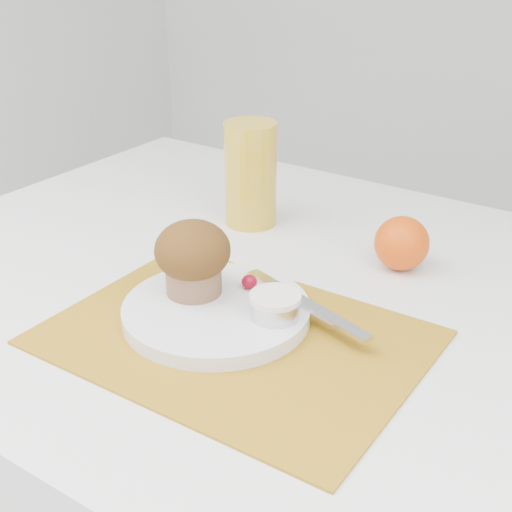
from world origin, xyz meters
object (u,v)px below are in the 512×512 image
Objects in this scene: plate at (216,311)px; juice_glass at (251,174)px; muffin at (193,256)px; orange at (402,243)px.

juice_glass is at bearing 116.93° from plate.
juice_glass is 1.73× the size of muffin.
orange reaches higher than plate.
muffin reaches higher than orange.
orange is 0.28m from muffin.
juice_glass is (-0.25, 0.01, 0.04)m from orange.
juice_glass reaches higher than plate.
muffin is at bearing -69.91° from juice_glass.
plate is 0.29m from juice_glass.
muffin is at bearing -124.22° from orange.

